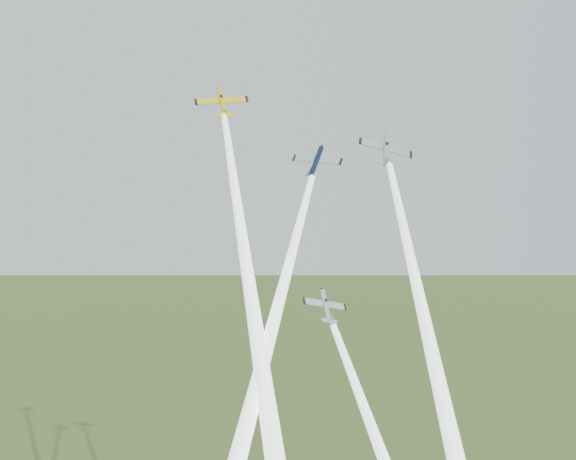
{
  "coord_description": "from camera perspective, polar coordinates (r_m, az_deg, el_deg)",
  "views": [
    {
      "loc": [
        -3.38,
        -108.83,
        95.36
      ],
      "look_at": [
        0.0,
        -6.0,
        92.0
      ],
      "focal_mm": 45.0,
      "sensor_mm": 36.0,
      "label": 1
    }
  ],
  "objects": [
    {
      "name": "smoke_trail_yellow",
      "position": [
        91.55,
        -2.79,
        -6.28
      ],
      "size": [
        12.84,
        50.66,
        56.65
      ],
      "primitive_type": null,
      "rotation": [
        -0.73,
        0.0,
        0.2
      ],
      "color": "white"
    },
    {
      "name": "smoke_trail_navy",
      "position": [
        87.29,
        -2.3,
        -11.56
      ],
      "size": [
        18.55,
        44.21,
        51.06
      ],
      "primitive_type": null,
      "rotation": [
        -0.73,
        0.0,
        -0.35
      ],
      "color": "white"
    },
    {
      "name": "plane_silver_low",
      "position": [
        101.46,
        3.02,
        -6.03
      ],
      "size": [
        7.56,
        7.91,
        7.01
      ],
      "primitive_type": null,
      "rotation": [
        0.84,
        0.19,
        0.4
      ],
      "color": "#A8AEB6"
    },
    {
      "name": "plane_yellow",
      "position": [
        118.18,
        -5.23,
        10.05
      ],
      "size": [
        10.36,
        8.27,
        8.13
      ],
      "primitive_type": null,
      "rotation": [
        0.84,
        -0.09,
        0.2
      ],
      "color": "yellow"
    },
    {
      "name": "smoke_trail_silver_right",
      "position": [
        87.0,
        11.96,
        -12.27
      ],
      "size": [
        6.41,
        51.19,
        56.64
      ],
      "primitive_type": null,
      "rotation": [
        -0.73,
        0.0,
        0.07
      ],
      "color": "white"
    },
    {
      "name": "plane_silver_right",
      "position": [
        110.4,
        7.75,
        6.32
      ],
      "size": [
        9.6,
        7.26,
        9.0
      ],
      "primitive_type": null,
      "rotation": [
        0.84,
        0.25,
        0.07
      ],
      "color": "#A5AEB3"
    },
    {
      "name": "plane_navy",
      "position": [
        108.07,
        2.24,
        5.44
      ],
      "size": [
        9.63,
        8.03,
        7.17
      ],
      "primitive_type": null,
      "rotation": [
        0.84,
        0.1,
        -0.35
      ],
      "color": "#0C1735"
    }
  ]
}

